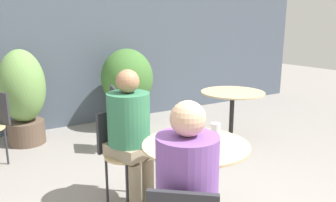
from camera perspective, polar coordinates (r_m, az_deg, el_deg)
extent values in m
cube|color=#4C5666|center=(5.40, -17.44, 11.35)|extent=(10.00, 0.06, 3.00)
cylinder|color=black|center=(2.63, 4.69, -15.14)|extent=(0.06, 0.06, 0.71)
cylinder|color=#CCB284|center=(2.48, 4.85, -7.67)|extent=(0.81, 0.81, 0.02)
cylinder|color=black|center=(4.64, 10.79, -7.38)|extent=(0.37, 0.37, 0.01)
cylinder|color=black|center=(4.52, 10.99, -3.06)|extent=(0.06, 0.06, 0.71)
cylinder|color=#CCB284|center=(4.44, 11.19, 1.48)|extent=(0.84, 0.84, 0.02)
cylinder|color=tan|center=(3.03, -7.22, -9.31)|extent=(0.41, 0.41, 0.02)
cylinder|color=#2D2D33|center=(3.30, -7.06, -11.88)|extent=(0.02, 0.02, 0.45)
cylinder|color=#2D2D33|center=(3.14, -10.60, -13.38)|extent=(0.02, 0.02, 0.45)
cylinder|color=#2D2D33|center=(3.13, -3.58, -13.23)|extent=(0.02, 0.02, 0.45)
cylinder|color=#2D2D33|center=(2.96, -7.13, -14.94)|extent=(0.02, 0.02, 0.45)
cube|color=#2D2D33|center=(3.09, -9.71, -5.00)|extent=(0.33, 0.15, 0.38)
cylinder|color=tan|center=(4.29, -6.93, -2.50)|extent=(0.41, 0.41, 0.02)
cylinder|color=#2D2D33|center=(4.46, -8.86, -5.14)|extent=(0.02, 0.02, 0.45)
cylinder|color=#2D2D33|center=(4.21, -8.25, -6.22)|extent=(0.02, 0.02, 0.45)
cylinder|color=#2D2D33|center=(4.51, -5.54, -4.84)|extent=(0.02, 0.02, 0.45)
cylinder|color=#2D2D33|center=(4.26, -4.74, -5.89)|extent=(0.02, 0.02, 0.45)
cube|color=#2D2D33|center=(4.21, -9.45, -0.08)|extent=(0.11, 0.34, 0.38)
cylinder|color=#2D2D33|center=(4.31, -26.33, -7.05)|extent=(0.02, 0.02, 0.45)
cylinder|color=gray|center=(2.96, -5.76, -14.95)|extent=(0.11, 0.11, 0.45)
cylinder|color=gray|center=(3.07, -3.50, -13.83)|extent=(0.11, 0.11, 0.45)
cube|color=gray|center=(2.98, -6.71, -8.32)|extent=(0.42, 0.44, 0.11)
cylinder|color=#337551|center=(2.89, -6.87, -3.05)|extent=(0.38, 0.38, 0.46)
sphere|color=#9E7051|center=(2.81, -7.05, 3.44)|extent=(0.20, 0.20, 0.20)
cylinder|color=#7A4C9E|center=(1.80, 3.33, -13.30)|extent=(0.34, 0.34, 0.48)
sphere|color=#DBAD89|center=(1.68, 3.48, -3.07)|extent=(0.19, 0.19, 0.19)
cylinder|color=silver|center=(2.37, 8.28, -6.08)|extent=(0.07, 0.07, 0.19)
cylinder|color=beige|center=(2.61, 4.42, -4.75)|extent=(0.07, 0.07, 0.14)
cylinder|color=#B28433|center=(2.38, 1.39, -6.09)|extent=(0.07, 0.07, 0.17)
cylinder|color=brown|center=(4.97, -23.38, -5.02)|extent=(0.49, 0.49, 0.32)
ellipsoid|color=#709E51|center=(4.82, -24.08, 2.39)|extent=(0.60, 0.60, 0.99)
cylinder|color=slate|center=(5.34, -6.93, -2.68)|extent=(0.39, 0.39, 0.34)
ellipsoid|color=#427533|center=(5.20, -7.12, 3.98)|extent=(0.81, 0.81, 0.92)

